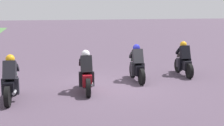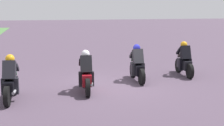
{
  "view_description": "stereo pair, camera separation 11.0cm",
  "coord_description": "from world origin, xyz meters",
  "px_view_note": "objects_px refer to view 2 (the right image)",
  "views": [
    {
      "loc": [
        -12.2,
        2.71,
        3.07
      ],
      "look_at": [
        -0.06,
        -0.02,
        0.9
      ],
      "focal_mm": 52.98,
      "sensor_mm": 36.0,
      "label": 1
    },
    {
      "loc": [
        -12.22,
        2.6,
        3.07
      ],
      "look_at": [
        -0.06,
        -0.02,
        0.9
      ],
      "focal_mm": 52.98,
      "sensor_mm": 36.0,
      "label": 2
    }
  ],
  "objects_px": {
    "rider_lane_a": "(184,61)",
    "rider_lane_c": "(86,75)",
    "rider_lane_b": "(137,66)",
    "rider_lane_d": "(11,82)"
  },
  "relations": [
    {
      "from": "rider_lane_d",
      "to": "rider_lane_a",
      "type": "bearing_deg",
      "value": -66.21
    },
    {
      "from": "rider_lane_c",
      "to": "rider_lane_a",
      "type": "bearing_deg",
      "value": -64.01
    },
    {
      "from": "rider_lane_c",
      "to": "rider_lane_b",
      "type": "bearing_deg",
      "value": -56.92
    },
    {
      "from": "rider_lane_c",
      "to": "rider_lane_d",
      "type": "bearing_deg",
      "value": 105.59
    },
    {
      "from": "rider_lane_a",
      "to": "rider_lane_b",
      "type": "relative_size",
      "value": 1.0
    },
    {
      "from": "rider_lane_b",
      "to": "rider_lane_c",
      "type": "height_order",
      "value": "same"
    },
    {
      "from": "rider_lane_c",
      "to": "rider_lane_d",
      "type": "height_order",
      "value": "same"
    },
    {
      "from": "rider_lane_a",
      "to": "rider_lane_c",
      "type": "xyz_separation_m",
      "value": [
        -1.93,
        4.65,
        0.0
      ]
    },
    {
      "from": "rider_lane_a",
      "to": "rider_lane_b",
      "type": "distance_m",
      "value": 2.44
    },
    {
      "from": "rider_lane_c",
      "to": "rider_lane_d",
      "type": "relative_size",
      "value": 1.0
    }
  ]
}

